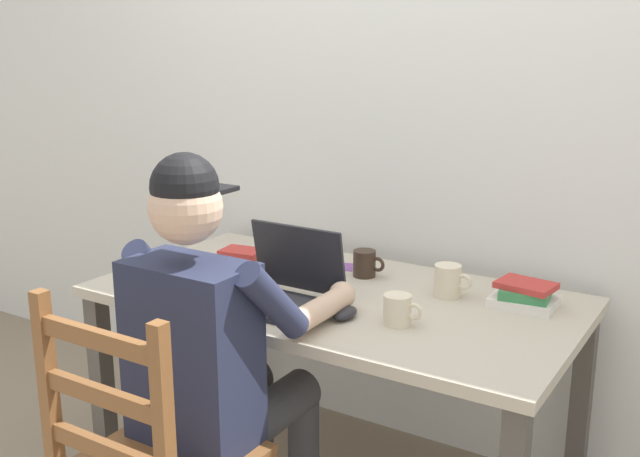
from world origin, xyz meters
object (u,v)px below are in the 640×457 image
object	(u,v)px
desk	(335,316)
laptop	(284,286)
book_stack_side	(525,295)
computer_mouse	(345,313)
coffee_mug_white	(398,310)
coffee_mug_dark	(365,263)
book_stack_main	(240,261)
coffee_mug_spare	(448,281)
landscape_photo_print	(338,266)
seated_person	(218,348)

from	to	relation	value
desk	laptop	size ratio (longest dim) A/B	4.66
laptop	book_stack_side	world-z (taller)	laptop
computer_mouse	coffee_mug_white	bearing A→B (deg)	15.93
coffee_mug_dark	book_stack_main	bearing A→B (deg)	-154.79
book_stack_main	coffee_mug_dark	bearing A→B (deg)	25.21
laptop	book_stack_side	size ratio (longest dim) A/B	1.69
book_stack_side	computer_mouse	bearing A→B (deg)	-137.44
coffee_mug_spare	book_stack_side	xyz separation A→B (m)	(0.23, 0.04, -0.02)
coffee_mug_dark	landscape_photo_print	world-z (taller)	coffee_mug_dark
laptop	book_stack_main	xyz separation A→B (m)	(-0.31, 0.18, -0.02)
coffee_mug_dark	landscape_photo_print	distance (m)	0.15
laptop	coffee_mug_dark	bearing A→B (deg)	76.58
desk	computer_mouse	distance (m)	0.25
coffee_mug_dark	seated_person	bearing A→B (deg)	-97.64
landscape_photo_print	laptop	bearing A→B (deg)	-98.82
desk	landscape_photo_print	bearing A→B (deg)	118.87
computer_mouse	coffee_mug_spare	bearing A→B (deg)	62.06
coffee_mug_dark	book_stack_side	xyz separation A→B (m)	(0.55, -0.00, -0.01)
seated_person	laptop	distance (m)	0.33
book_stack_main	laptop	bearing A→B (deg)	-29.95
desk	coffee_mug_white	size ratio (longest dim) A/B	12.99
book_stack_main	desk	bearing A→B (deg)	-1.41
laptop	coffee_mug_spare	size ratio (longest dim) A/B	2.68
laptop	coffee_mug_white	xyz separation A→B (m)	(0.38, 0.03, -0.01)
coffee_mug_spare	book_stack_side	distance (m)	0.24
coffee_mug_spare	book_stack_main	size ratio (longest dim) A/B	0.69
coffee_mug_white	book_stack_side	bearing A→B (deg)	52.03
book_stack_side	landscape_photo_print	size ratio (longest dim) A/B	1.50
landscape_photo_print	computer_mouse	bearing A→B (deg)	-72.88
coffee_mug_dark	book_stack_side	size ratio (longest dim) A/B	0.59
coffee_mug_white	coffee_mug_dark	world-z (taller)	coffee_mug_dark
laptop	coffee_mug_spare	bearing A→B (deg)	38.40
coffee_mug_white	seated_person	bearing A→B (deg)	-138.13
computer_mouse	coffee_mug_white	size ratio (longest dim) A/B	0.84
book_stack_side	book_stack_main	bearing A→B (deg)	-168.97
book_stack_main	book_stack_side	world-z (taller)	book_stack_main
coffee_mug_white	landscape_photo_print	size ratio (longest dim) A/B	0.91
desk	coffee_mug_spare	world-z (taller)	coffee_mug_spare
coffee_mug_spare	book_stack_side	bearing A→B (deg)	9.73
seated_person	coffee_mug_spare	size ratio (longest dim) A/B	10.10
computer_mouse	landscape_photo_print	size ratio (longest dim) A/B	0.77
coffee_mug_spare	book_stack_main	distance (m)	0.73
seated_person	landscape_photo_print	size ratio (longest dim) A/B	9.56
coffee_mug_dark	book_stack_main	world-z (taller)	coffee_mug_dark
computer_mouse	book_stack_side	xyz separation A→B (m)	(0.41, 0.38, 0.02)
coffee_mug_spare	computer_mouse	bearing A→B (deg)	-117.94
desk	computer_mouse	bearing A→B (deg)	-52.30
laptop	coffee_mug_dark	size ratio (longest dim) A/B	2.84
desk	laptop	distance (m)	0.23
seated_person	coffee_mug_white	distance (m)	0.52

